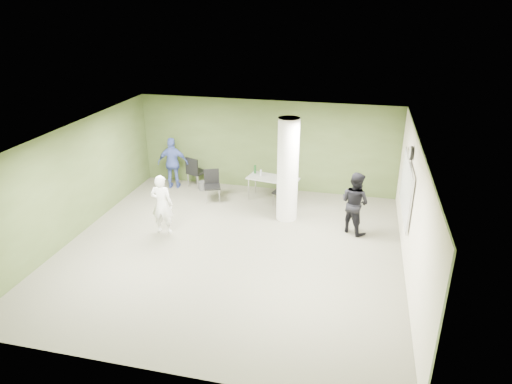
% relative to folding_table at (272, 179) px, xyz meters
% --- Properties ---
extents(floor, '(8.00, 8.00, 0.00)m').
position_rel_folding_table_xyz_m(floor, '(-0.37, -3.13, -0.66)').
color(floor, '#585645').
rests_on(floor, ground).
extents(ceiling, '(8.00, 8.00, 0.00)m').
position_rel_folding_table_xyz_m(ceiling, '(-0.37, -3.13, 2.14)').
color(ceiling, white).
rests_on(ceiling, wall_back).
extents(wall_back, '(8.00, 2.80, 0.02)m').
position_rel_folding_table_xyz_m(wall_back, '(-0.37, 0.87, 0.74)').
color(wall_back, '#3F4F25').
rests_on(wall_back, floor).
extents(wall_left, '(0.02, 8.00, 2.80)m').
position_rel_folding_table_xyz_m(wall_left, '(-4.37, -3.13, 0.74)').
color(wall_left, '#3F4F25').
rests_on(wall_left, floor).
extents(wall_right_cream, '(0.02, 8.00, 2.80)m').
position_rel_folding_table_xyz_m(wall_right_cream, '(3.63, -3.13, 0.74)').
color(wall_right_cream, beige).
rests_on(wall_right_cream, floor).
extents(column, '(0.56, 0.56, 2.80)m').
position_rel_folding_table_xyz_m(column, '(0.63, -1.13, 0.74)').
color(column, silver).
rests_on(column, floor).
extents(whiteboard, '(0.05, 2.30, 1.30)m').
position_rel_folding_table_xyz_m(whiteboard, '(3.55, -1.93, 0.84)').
color(whiteboard, silver).
rests_on(whiteboard, wall_right_cream).
extents(wall_clock, '(0.06, 0.32, 0.32)m').
position_rel_folding_table_xyz_m(wall_clock, '(3.55, -1.93, 1.69)').
color(wall_clock, black).
rests_on(wall_clock, wall_right_cream).
extents(folding_table, '(1.58, 0.90, 0.96)m').
position_rel_folding_table_xyz_m(folding_table, '(0.00, 0.00, 0.00)').
color(folding_table, '#9C9C97').
rests_on(folding_table, floor).
extents(wastebasket, '(0.24, 0.24, 0.28)m').
position_rel_folding_table_xyz_m(wastebasket, '(-2.27, 0.25, -0.52)').
color(wastebasket, '#4C4C4C').
rests_on(wastebasket, floor).
extents(chair_back_left, '(0.64, 0.64, 1.00)m').
position_rel_folding_table_xyz_m(chair_back_left, '(-2.57, 0.44, -0.07)').
color(chair_back_left, black).
rests_on(chair_back_left, floor).
extents(chair_back_right, '(0.61, 0.61, 0.96)m').
position_rel_folding_table_xyz_m(chair_back_right, '(-2.59, 0.44, -0.10)').
color(chair_back_right, black).
rests_on(chair_back_right, floor).
extents(chair_table_left, '(0.60, 0.60, 0.93)m').
position_rel_folding_table_xyz_m(chair_table_left, '(-1.73, -0.41, -0.11)').
color(chair_table_left, black).
rests_on(chair_table_left, floor).
extents(chair_table_right, '(0.52, 0.52, 0.85)m').
position_rel_folding_table_xyz_m(chair_table_right, '(0.36, -0.25, -0.16)').
color(chair_table_right, black).
rests_on(chair_table_right, floor).
extents(woman_white, '(0.59, 0.41, 1.57)m').
position_rel_folding_table_xyz_m(woman_white, '(-2.30, -2.65, 0.13)').
color(woman_white, white).
rests_on(woman_white, floor).
extents(man_black, '(1.00, 0.96, 1.62)m').
position_rel_folding_table_xyz_m(man_black, '(2.42, -1.50, 0.15)').
color(man_black, black).
rests_on(man_black, floor).
extents(man_blue, '(1.01, 0.58, 1.63)m').
position_rel_folding_table_xyz_m(man_blue, '(-3.22, 0.25, 0.16)').
color(man_blue, '#4153A2').
rests_on(man_blue, floor).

